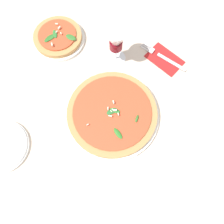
{
  "coord_description": "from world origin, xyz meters",
  "views": [
    {
      "loc": [
        -0.15,
        0.17,
        0.75
      ],
      "look_at": [
        0.01,
        -0.03,
        0.03
      ],
      "focal_mm": 35.0,
      "sensor_mm": 36.0,
      "label": 1
    }
  ],
  "objects_px": {
    "fork": "(163,57)",
    "pizza_arugula_main": "(112,113)",
    "pizza_personal_side": "(58,37)",
    "wine_glass": "(116,41)",
    "side_plate_white": "(2,146)"
  },
  "relations": [
    {
      "from": "fork",
      "to": "pizza_arugula_main",
      "type": "bearing_deg",
      "value": 85.2
    },
    {
      "from": "fork",
      "to": "pizza_personal_side",
      "type": "bearing_deg",
      "value": 23.99
    },
    {
      "from": "pizza_personal_side",
      "to": "fork",
      "type": "relative_size",
      "value": 1.05
    },
    {
      "from": "wine_glass",
      "to": "pizza_personal_side",
      "type": "bearing_deg",
      "value": 17.6
    },
    {
      "from": "pizza_arugula_main",
      "to": "pizza_personal_side",
      "type": "xyz_separation_m",
      "value": [
        0.37,
        -0.12,
        -0.0
      ]
    },
    {
      "from": "pizza_arugula_main",
      "to": "side_plate_white",
      "type": "height_order",
      "value": "pizza_arugula_main"
    },
    {
      "from": "wine_glass",
      "to": "fork",
      "type": "distance_m",
      "value": 0.22
    },
    {
      "from": "pizza_personal_side",
      "to": "pizza_arugula_main",
      "type": "bearing_deg",
      "value": 162.13
    },
    {
      "from": "pizza_personal_side",
      "to": "side_plate_white",
      "type": "height_order",
      "value": "pizza_personal_side"
    },
    {
      "from": "wine_glass",
      "to": "side_plate_white",
      "type": "distance_m",
      "value": 0.54
    },
    {
      "from": "pizza_arugula_main",
      "to": "fork",
      "type": "relative_size",
      "value": 1.67
    },
    {
      "from": "fork",
      "to": "side_plate_white",
      "type": "xyz_separation_m",
      "value": [
        0.24,
        0.64,
        0.0
      ]
    },
    {
      "from": "pizza_personal_side",
      "to": "wine_glass",
      "type": "distance_m",
      "value": 0.27
    },
    {
      "from": "pizza_arugula_main",
      "to": "fork",
      "type": "distance_m",
      "value": 0.31
    },
    {
      "from": "pizza_personal_side",
      "to": "wine_glass",
      "type": "height_order",
      "value": "wine_glass"
    }
  ]
}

